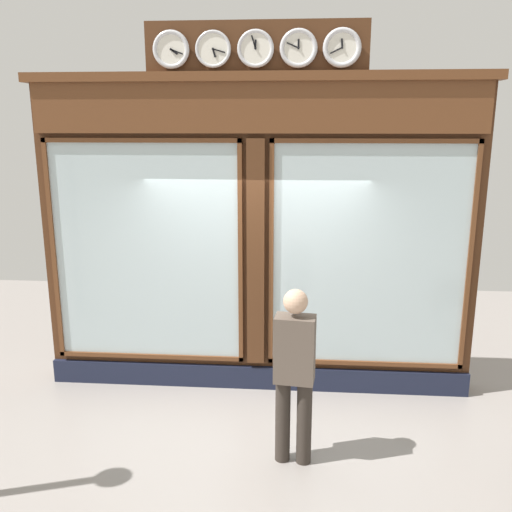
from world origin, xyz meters
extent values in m
cube|color=#4C2B16|center=(0.00, -0.15, 1.76)|extent=(4.97, 0.30, 3.53)
cube|color=#191E33|center=(0.00, 0.02, 0.14)|extent=(4.97, 0.08, 0.28)
cube|color=brown|center=(0.00, 0.04, 3.26)|extent=(4.87, 0.08, 0.53)
cube|color=brown|center=(0.00, 0.02, 3.58)|extent=(5.07, 0.20, 0.10)
cube|color=silver|center=(-1.27, 0.01, 1.65)|extent=(2.14, 0.02, 2.49)
cube|color=brown|center=(-1.27, 0.04, 2.92)|extent=(2.24, 0.04, 0.05)
cube|color=brown|center=(-1.27, 0.04, 0.37)|extent=(2.24, 0.04, 0.05)
cube|color=brown|center=(-2.36, 0.04, 1.65)|extent=(0.05, 0.04, 2.59)
cube|color=brown|center=(-0.18, 0.04, 1.65)|extent=(0.05, 0.04, 2.59)
cube|color=silver|center=(1.27, 0.01, 1.65)|extent=(2.14, 0.02, 2.49)
cube|color=brown|center=(1.27, 0.04, 2.92)|extent=(2.24, 0.04, 0.05)
cube|color=brown|center=(1.27, 0.04, 0.37)|extent=(2.24, 0.04, 0.05)
cube|color=brown|center=(2.36, 0.04, 1.65)|extent=(0.05, 0.04, 2.59)
cube|color=brown|center=(0.18, 0.04, 1.65)|extent=(0.05, 0.04, 2.59)
cube|color=#4C2B16|center=(0.00, 0.03, 1.65)|extent=(0.20, 0.10, 2.59)
cube|color=#4C2B16|center=(0.00, -0.02, 3.85)|extent=(2.35, 0.06, 0.58)
cylinder|color=white|center=(-0.88, 0.06, 3.85)|extent=(0.31, 0.02, 0.31)
torus|color=silver|center=(-0.88, 0.06, 3.85)|extent=(0.39, 0.05, 0.39)
cube|color=black|center=(-0.88, 0.07, 3.89)|extent=(0.02, 0.01, 0.09)
cube|color=black|center=(-0.82, 0.07, 3.82)|extent=(0.13, 0.01, 0.07)
sphere|color=black|center=(-0.88, 0.08, 3.85)|extent=(0.02, 0.02, 0.02)
cylinder|color=white|center=(-0.44, 0.06, 3.85)|extent=(0.31, 0.02, 0.31)
torus|color=silver|center=(-0.44, 0.06, 3.85)|extent=(0.39, 0.05, 0.39)
cube|color=black|center=(-0.44, 0.07, 3.89)|extent=(0.02, 0.01, 0.09)
cube|color=black|center=(-0.38, 0.07, 3.87)|extent=(0.13, 0.01, 0.06)
sphere|color=black|center=(-0.44, 0.08, 3.85)|extent=(0.02, 0.02, 0.02)
cylinder|color=white|center=(0.00, 0.06, 3.85)|extent=(0.31, 0.02, 0.31)
torus|color=silver|center=(0.00, 0.06, 3.85)|extent=(0.38, 0.04, 0.38)
cube|color=black|center=(0.00, 0.07, 3.89)|extent=(0.03, 0.01, 0.09)
cube|color=black|center=(0.02, 0.07, 3.91)|extent=(0.05, 0.01, 0.13)
sphere|color=black|center=(0.00, 0.08, 3.85)|extent=(0.02, 0.02, 0.02)
cylinder|color=white|center=(0.44, 0.06, 3.85)|extent=(0.31, 0.02, 0.31)
torus|color=silver|center=(0.44, 0.06, 3.85)|extent=(0.38, 0.04, 0.38)
cube|color=black|center=(0.43, 0.07, 3.81)|extent=(0.04, 0.01, 0.09)
cube|color=black|center=(0.38, 0.07, 3.83)|extent=(0.13, 0.01, 0.05)
sphere|color=black|center=(0.44, 0.08, 3.85)|extent=(0.02, 0.02, 0.02)
cylinder|color=white|center=(0.88, 0.06, 3.85)|extent=(0.31, 0.02, 0.31)
torus|color=silver|center=(0.88, 0.06, 3.85)|extent=(0.39, 0.05, 0.39)
cube|color=black|center=(0.85, 0.07, 3.82)|extent=(0.08, 0.01, 0.06)
cube|color=black|center=(0.82, 0.07, 3.82)|extent=(0.13, 0.01, 0.06)
sphere|color=black|center=(0.88, 0.08, 3.85)|extent=(0.02, 0.02, 0.02)
cylinder|color=#312A24|center=(-0.36, 1.43, 0.41)|extent=(0.14, 0.14, 0.82)
cylinder|color=#312A24|center=(-0.56, 1.45, 0.41)|extent=(0.14, 0.14, 0.82)
cube|color=brown|center=(-0.46, 1.44, 1.13)|extent=(0.38, 0.26, 0.62)
sphere|color=tan|center=(-0.46, 1.44, 1.58)|extent=(0.22, 0.22, 0.22)
camera|label=1|loc=(-0.47, 5.99, 3.10)|focal=38.22mm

